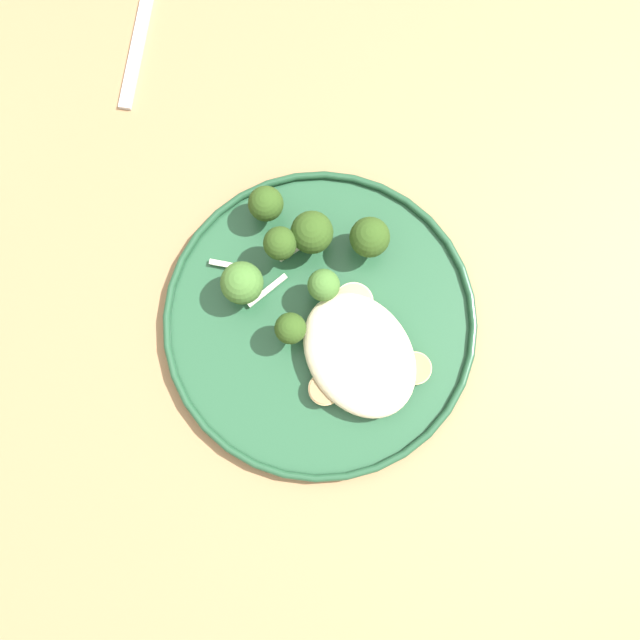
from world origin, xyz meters
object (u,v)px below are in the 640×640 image
at_px(seared_scallop_right_edge, 415,369).
at_px(dinner_fork, 144,16).
at_px(seared_scallop_center_golden, 325,389).
at_px(broccoli_floret_beside_noodles, 242,283).
at_px(seared_scallop_tilted_round, 379,400).
at_px(seared_scallop_left_edge, 348,347).
at_px(seared_scallop_large_seared, 354,302).
at_px(broccoli_floret_rear_charred, 312,233).
at_px(broccoli_floret_tall_stalk, 324,286).
at_px(broccoli_floret_split_head, 291,329).
at_px(dinner_plate, 320,322).
at_px(broccoli_floret_right_tilted, 370,237).
at_px(broccoli_floret_left_leaning, 280,244).
at_px(broccoli_floret_near_rim, 266,204).

relative_size(seared_scallop_right_edge, dinner_fork, 0.19).
bearing_deg(seared_scallop_center_golden, broccoli_floret_beside_noodles, -173.53).
relative_size(seared_scallop_tilted_round, seared_scallop_left_edge, 1.01).
relative_size(seared_scallop_large_seared, seared_scallop_center_golden, 1.21).
distance_m(seared_scallop_right_edge, seared_scallop_large_seared, 0.08).
height_order(seared_scallop_large_seared, broccoli_floret_rear_charred, broccoli_floret_rear_charred).
bearing_deg(dinner_fork, broccoli_floret_tall_stalk, 0.29).
bearing_deg(broccoli_floret_split_head, dinner_plate, 81.54).
bearing_deg(dinner_plate, seared_scallop_center_golden, -28.09).
height_order(broccoli_floret_right_tilted, broccoli_floret_rear_charred, broccoli_floret_rear_charred).
bearing_deg(broccoli_floret_right_tilted, seared_scallop_left_edge, -43.38).
bearing_deg(broccoli_floret_rear_charred, broccoli_floret_left_leaning, -100.17).
bearing_deg(seared_scallop_left_edge, seared_scallop_center_golden, -60.99).
xyz_separation_m(dinner_plate, broccoli_floret_rear_charred, (-0.07, 0.03, 0.03)).
bearing_deg(seared_scallop_right_edge, broccoli_floret_right_tilted, 167.16).
bearing_deg(seared_scallop_large_seared, dinner_plate, -94.09).
height_order(seared_scallop_left_edge, broccoli_floret_split_head, broccoli_floret_split_head).
bearing_deg(dinner_plate, broccoli_floret_split_head, -98.46).
distance_m(seared_scallop_tilted_round, broccoli_floret_tall_stalk, 0.11).
bearing_deg(broccoli_floret_beside_noodles, seared_scallop_center_golden, 6.47).
xyz_separation_m(dinner_plate, dinner_fork, (-0.36, 0.02, -0.01)).
xyz_separation_m(broccoli_floret_beside_noodles, dinner_fork, (-0.30, 0.06, -0.04)).
xyz_separation_m(seared_scallop_right_edge, seared_scallop_center_golden, (-0.03, -0.08, -0.00)).
relative_size(seared_scallop_large_seared, dinner_fork, 0.23).
bearing_deg(broccoli_floret_near_rim, broccoli_floret_rear_charred, 24.11).
height_order(dinner_plate, seared_scallop_right_edge, seared_scallop_right_edge).
height_order(seared_scallop_large_seared, broccoli_floret_split_head, broccoli_floret_split_head).
relative_size(seared_scallop_tilted_round, broccoli_floret_right_tilted, 0.47).
bearing_deg(broccoli_floret_rear_charred, seared_scallop_left_edge, -14.18).
bearing_deg(broccoli_floret_beside_noodles, dinner_fork, 168.89).
bearing_deg(dinner_plate, dinner_fork, 177.53).
xyz_separation_m(dinner_plate, broccoli_floret_left_leaning, (-0.07, 0.00, 0.04)).
height_order(broccoli_floret_right_tilted, broccoli_floret_near_rim, broccoli_floret_right_tilted).
height_order(seared_scallop_center_golden, broccoli_floret_rear_charred, broccoli_floret_rear_charred).
xyz_separation_m(seared_scallop_center_golden, broccoli_floret_beside_noodles, (-0.12, -0.01, 0.02)).
bearing_deg(dinner_plate, seared_scallop_left_edge, 12.79).
height_order(dinner_plate, broccoli_floret_rear_charred, broccoli_floret_rear_charred).
bearing_deg(broccoli_floret_beside_noodles, seared_scallop_left_edge, 27.71).
relative_size(dinner_plate, broccoli_floret_near_rim, 6.25).
distance_m(broccoli_floret_near_rim, dinner_fork, 0.25).
height_order(seared_scallop_tilted_round, broccoli_floret_near_rim, broccoli_floret_near_rim).
bearing_deg(seared_scallop_tilted_round, seared_scallop_right_edge, 98.56).
bearing_deg(broccoli_floret_rear_charred, seared_scallop_large_seared, 0.64).
relative_size(seared_scallop_tilted_round, seared_scallop_large_seared, 0.65).
distance_m(seared_scallop_right_edge, broccoli_floret_right_tilted, 0.12).
bearing_deg(seared_scallop_left_edge, dinner_plate, -167.21).
xyz_separation_m(seared_scallop_left_edge, seared_scallop_center_golden, (0.02, -0.04, -0.00)).
height_order(broccoli_floret_tall_stalk, broccoli_floret_beside_noodles, broccoli_floret_beside_noodles).
xyz_separation_m(seared_scallop_tilted_round, broccoli_floret_right_tilted, (-0.13, 0.07, 0.02)).
bearing_deg(broccoli_floret_rear_charred, broccoli_floret_right_tilted, 53.98).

